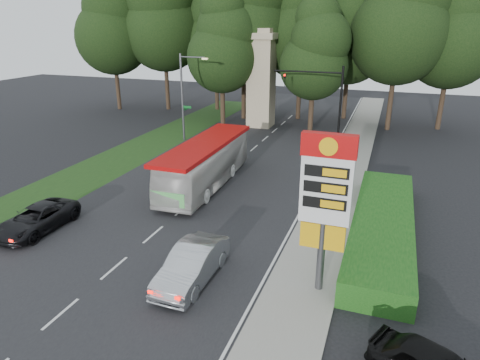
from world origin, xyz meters
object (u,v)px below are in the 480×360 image
(sedan_silver, at_px, (192,265))
(monument, at_px, (261,78))
(suv_charcoal, at_px, (37,219))
(streetlight_signs, at_px, (184,94))
(traffic_signal_mast, at_px, (326,95))
(gas_station_pylon, at_px, (326,194))
(transit_bus, at_px, (206,164))

(sedan_silver, bearing_deg, monument, 101.95)
(monument, height_order, suv_charcoal, monument)
(streetlight_signs, bearing_deg, suv_charcoal, -87.70)
(traffic_signal_mast, distance_m, streetlight_signs, 12.83)
(gas_station_pylon, bearing_deg, traffic_signal_mast, 99.09)
(transit_bus, bearing_deg, traffic_signal_mast, 61.92)
(gas_station_pylon, bearing_deg, monument, 111.80)
(traffic_signal_mast, height_order, transit_bus, traffic_signal_mast)
(monument, xyz_separation_m, suv_charcoal, (-4.20, -27.60, -4.43))
(streetlight_signs, xyz_separation_m, transit_bus, (6.65, -10.29, -2.90))
(streetlight_signs, xyz_separation_m, sedan_silver, (10.82, -21.16, -3.64))
(monument, distance_m, suv_charcoal, 28.27)
(transit_bus, bearing_deg, sedan_silver, -70.99)
(transit_bus, distance_m, sedan_silver, 11.67)
(monument, relative_size, sedan_silver, 2.08)
(gas_station_pylon, relative_size, streetlight_signs, 0.86)
(gas_station_pylon, relative_size, sedan_silver, 1.42)
(gas_station_pylon, distance_m, monument, 30.17)
(monument, distance_m, sedan_silver, 30.04)
(transit_bus, xyz_separation_m, suv_charcoal, (-5.87, -9.32, -0.86))
(monument, bearing_deg, streetlight_signs, -121.97)
(transit_bus, bearing_deg, suv_charcoal, -124.16)
(streetlight_signs, relative_size, sedan_silver, 1.65)
(traffic_signal_mast, height_order, sedan_silver, traffic_signal_mast)
(monument, bearing_deg, gas_station_pylon, -68.20)
(gas_station_pylon, xyz_separation_m, suv_charcoal, (-15.40, 0.40, -3.77))
(traffic_signal_mast, xyz_separation_m, streetlight_signs, (-12.67, -1.99, -0.23))
(sedan_silver, bearing_deg, transit_bus, 111.62)
(suv_charcoal, bearing_deg, sedan_silver, -8.77)
(traffic_signal_mast, relative_size, transit_bus, 0.65)
(gas_station_pylon, xyz_separation_m, streetlight_signs, (-16.19, 20.01, -0.01))
(gas_station_pylon, height_order, traffic_signal_mast, traffic_signal_mast)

